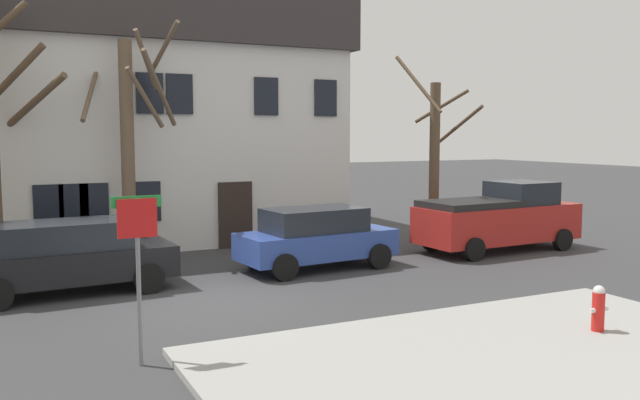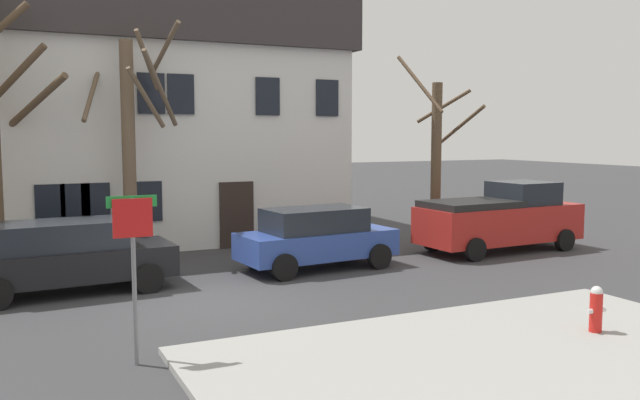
# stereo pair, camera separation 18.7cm
# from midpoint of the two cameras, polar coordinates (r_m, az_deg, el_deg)

# --- Properties ---
(ground_plane) EXTENTS (120.00, 120.00, 0.00)m
(ground_plane) POSITION_cam_midpoint_polar(r_m,az_deg,el_deg) (14.64, -9.22, -8.62)
(ground_plane) COLOR #38383A
(sidewalk_slab) EXTENTS (9.60, 6.41, 0.12)m
(sidewalk_slab) POSITION_cam_midpoint_polar(r_m,az_deg,el_deg) (10.81, 17.46, -13.72)
(sidewalk_slab) COLOR #999993
(sidewalk_slab) RESTS_ON ground_plane
(building_main) EXTENTS (12.14, 9.31, 8.53)m
(building_main) POSITION_cam_midpoint_polar(r_m,az_deg,el_deg) (24.86, -14.02, 7.25)
(building_main) COLOR white
(building_main) RESTS_ON ground_plane
(tree_bare_far) EXTENTS (2.78, 2.84, 6.74)m
(tree_bare_far) POSITION_cam_midpoint_polar(r_m,az_deg,el_deg) (19.40, -15.70, 5.19)
(tree_bare_far) COLOR brown
(tree_bare_far) RESTS_ON ground_plane
(tree_bare_end) EXTENTS (2.52, 2.51, 6.15)m
(tree_bare_end) POSITION_cam_midpoint_polar(r_m,az_deg,el_deg) (22.21, 10.28, 3.83)
(tree_bare_end) COLOR brown
(tree_bare_end) RESTS_ON ground_plane
(car_black_wagon) EXTENTS (4.70, 2.23, 1.65)m
(car_black_wagon) POSITION_cam_midpoint_polar(r_m,az_deg,el_deg) (16.06, -20.64, -4.49)
(car_black_wagon) COLOR black
(car_black_wagon) RESTS_ON ground_plane
(car_blue_wagon) EXTENTS (4.34, 2.24, 1.64)m
(car_blue_wagon) POSITION_cam_midpoint_polar(r_m,az_deg,el_deg) (17.68, -0.03, -3.23)
(car_blue_wagon) COLOR #2D4799
(car_blue_wagon) RESTS_ON ground_plane
(pickup_truck_red) EXTENTS (5.38, 2.33, 2.12)m
(pickup_truck_red) POSITION_cam_midpoint_polar(r_m,az_deg,el_deg) (21.15, 15.57, -1.51)
(pickup_truck_red) COLOR #AD231E
(pickup_truck_red) RESTS_ON ground_plane
(fire_hydrant) EXTENTS (0.42, 0.22, 0.82)m
(fire_hydrant) POSITION_cam_midpoint_polar(r_m,az_deg,el_deg) (12.81, 23.11, -8.58)
(fire_hydrant) COLOR red
(fire_hydrant) RESTS_ON sidewalk_slab
(street_sign_pole) EXTENTS (0.76, 0.07, 2.67)m
(street_sign_pole) POSITION_cam_midpoint_polar(r_m,az_deg,el_deg) (10.57, -15.32, -3.94)
(street_sign_pole) COLOR slate
(street_sign_pole) RESTS_ON ground_plane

